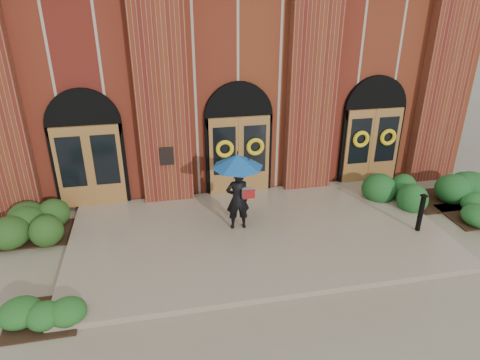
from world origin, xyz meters
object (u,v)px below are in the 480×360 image
object	(u,v)px
metal_post	(421,212)
hedge_wall_right	(422,190)
man_with_umbrella	(238,178)
hedge_wall_left	(46,222)

from	to	relation	value
metal_post	hedge_wall_right	distance (m)	2.11
hedge_wall_right	man_with_umbrella	bearing A→B (deg)	-174.67
metal_post	hedge_wall_right	xyz separation A→B (m)	(1.20, 1.72, -0.28)
hedge_wall_left	hedge_wall_right	distance (m)	11.17
man_with_umbrella	hedge_wall_left	xyz separation A→B (m)	(-5.17, 0.93, -1.28)
man_with_umbrella	metal_post	xyz separation A→B (m)	(4.79, -1.16, -0.94)
man_with_umbrella	hedge_wall_left	size ratio (longest dim) A/B	0.73
metal_post	hedge_wall_right	size ratio (longest dim) A/B	0.32
man_with_umbrella	metal_post	bearing A→B (deg)	167.37
metal_post	hedge_wall_left	world-z (taller)	metal_post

